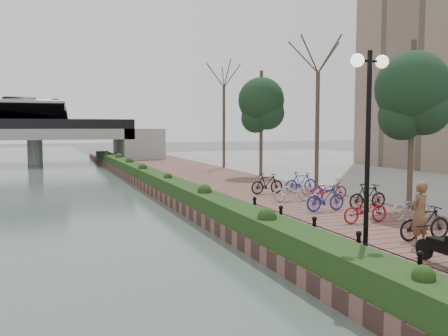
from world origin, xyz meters
TOP-DOWN VIEW (x-y plane):
  - promenade at (4.00, 17.50)m, footprint 8.00×75.00m
  - hedge at (0.60, 20.00)m, footprint 1.10×56.00m
  - chain_fence at (1.40, 2.00)m, footprint 0.10×14.10m
  - lamppost at (1.92, 3.45)m, footprint 1.02×0.32m
  - motorcycle at (3.14, 2.23)m, footprint 0.44×1.37m
  - pedestrian at (4.00, 3.97)m, footprint 0.71×0.55m
  - bicycle_parking at (5.50, 8.21)m, footprint 2.40×14.69m
  - street_trees at (8.00, 12.68)m, footprint 3.20×37.12m

SIDE VIEW (x-z plane):
  - promenade at x=4.00m, z-range 0.00..0.50m
  - hedge at x=0.60m, z-range 0.50..1.10m
  - chain_fence at x=1.40m, z-range 0.50..1.20m
  - motorcycle at x=3.14m, z-range 0.50..1.35m
  - bicycle_parking at x=5.50m, z-range 0.47..1.47m
  - pedestrian at x=4.00m, z-range 0.50..2.25m
  - street_trees at x=8.00m, z-range 0.29..7.09m
  - lamppost at x=1.92m, z-range 1.59..6.60m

